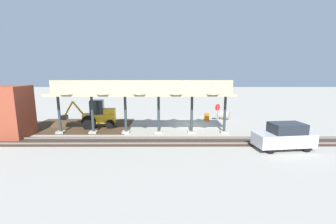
% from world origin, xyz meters
% --- Properties ---
extents(ground_plane, '(120.00, 120.00, 0.00)m').
position_xyz_m(ground_plane, '(0.00, 0.00, 0.00)').
color(ground_plane, '#9E998E').
extents(dirt_work_zone, '(10.49, 7.00, 0.01)m').
position_xyz_m(dirt_work_zone, '(11.76, 0.60, 0.00)').
color(dirt_work_zone, '#42301E').
rests_on(dirt_work_zone, ground).
extents(platform_canopy, '(16.46, 3.20, 4.90)m').
position_xyz_m(platform_canopy, '(4.88, 3.52, 4.16)').
color(platform_canopy, '#9E998E').
rests_on(platform_canopy, ground).
extents(rail_tracks, '(60.00, 2.58, 0.15)m').
position_xyz_m(rail_tracks, '(0.00, 6.11, 0.03)').
color(rail_tracks, slate).
rests_on(rail_tracks, ground).
extents(stop_sign, '(0.65, 0.45, 2.05)m').
position_xyz_m(stop_sign, '(-3.15, -1.28, 1.46)').
color(stop_sign, gray).
rests_on(stop_sign, ground).
extents(backhoe, '(5.43, 2.12, 2.82)m').
position_xyz_m(backhoe, '(9.67, 1.26, 1.26)').
color(backhoe, yellow).
rests_on(backhoe, ground).
extents(dirt_mound, '(6.24, 6.24, 1.26)m').
position_xyz_m(dirt_mound, '(14.01, -0.04, 0.00)').
color(dirt_mound, '#42301E').
rests_on(dirt_mound, ground).
extents(concrete_pipe, '(1.29, 1.31, 0.99)m').
position_xyz_m(concrete_pipe, '(-4.39, -2.66, 0.50)').
color(concrete_pipe, '#9E9384').
rests_on(concrete_pipe, ground).
extents(brick_utility_building, '(4.36, 2.78, 4.48)m').
position_xyz_m(brick_utility_building, '(16.92, 4.68, 2.24)').
color(brick_utility_building, brown).
rests_on(brick_utility_building, ground).
extents(distant_parked_car, '(4.38, 2.25, 1.98)m').
position_xyz_m(distant_parked_car, '(-6.03, 7.97, 0.98)').
color(distant_parked_car, '#B7B7BC').
rests_on(distant_parked_car, ground).
extents(traffic_barrel, '(0.56, 0.56, 0.90)m').
position_xyz_m(traffic_barrel, '(-2.04, -1.78, 0.45)').
color(traffic_barrel, orange).
rests_on(traffic_barrel, ground).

